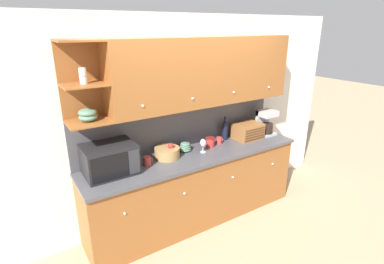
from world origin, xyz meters
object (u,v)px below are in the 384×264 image
object	(u,v)px
coffee_maker	(266,122)
wine_glass	(203,143)
microwave	(110,159)
wine_bottle	(225,129)
fruit_basket	(167,152)
bowl_stack_on_counter	(185,147)
mug_blue_second	(147,161)
bread_box	(248,131)
mug	(219,140)
storage_canister	(210,142)

from	to	relation	value
coffee_maker	wine_glass	bearing A→B (deg)	-177.19
microwave	coffee_maker	distance (m)	2.33
wine_glass	wine_bottle	xyz separation A→B (m)	(0.51, 0.21, 0.03)
wine_glass	wine_bottle	bearing A→B (deg)	21.86
fruit_basket	bowl_stack_on_counter	size ratio (longest dim) A/B	2.01
microwave	wine_glass	xyz separation A→B (m)	(1.17, -0.07, -0.04)
mug_blue_second	wine_glass	world-z (taller)	wine_glass
wine_glass	bread_box	size ratio (longest dim) A/B	0.46
bowl_stack_on_counter	bread_box	xyz separation A→B (m)	(0.98, -0.10, 0.06)
bread_box	mug	bearing A→B (deg)	170.74
bread_box	coffee_maker	xyz separation A→B (m)	(0.34, 0.00, 0.07)
fruit_basket	microwave	bearing A→B (deg)	-177.58
microwave	storage_canister	world-z (taller)	microwave
wine_bottle	bread_box	world-z (taller)	wine_bottle
storage_canister	wine_bottle	xyz separation A→B (m)	(0.33, 0.10, 0.09)
bowl_stack_on_counter	storage_canister	distance (m)	0.36
wine_bottle	microwave	bearing A→B (deg)	-175.36
fruit_basket	mug	distance (m)	0.82
bread_box	coffee_maker	size ratio (longest dim) A/B	1.05
coffee_maker	bread_box	bearing A→B (deg)	-179.59
bread_box	fruit_basket	bearing A→B (deg)	177.96
fruit_basket	bread_box	xyz separation A→B (m)	(1.27, -0.05, 0.04)
mug	coffee_maker	size ratio (longest dim) A/B	0.25
microwave	bread_box	distance (m)	1.98
storage_canister	mug	size ratio (longest dim) A/B	1.37
microwave	bowl_stack_on_counter	size ratio (longest dim) A/B	3.60
storage_canister	bread_box	bearing A→B (deg)	-4.56
fruit_basket	wine_bottle	size ratio (longest dim) A/B	0.92
storage_canister	coffee_maker	distance (m)	0.97
bowl_stack_on_counter	microwave	bearing A→B (deg)	-175.19
bowl_stack_on_counter	wine_bottle	xyz separation A→B (m)	(0.68, 0.05, 0.09)
fruit_basket	storage_canister	xyz separation A→B (m)	(0.65, 0.00, -0.00)
mug	wine_glass	bearing A→B (deg)	-160.28
wine_glass	bowl_stack_on_counter	bearing A→B (deg)	137.81
mug_blue_second	storage_canister	bearing A→B (deg)	3.90
mug_blue_second	storage_canister	xyz separation A→B (m)	(0.94, 0.06, 0.01)
microwave	fruit_basket	size ratio (longest dim) A/B	1.79
bowl_stack_on_counter	bread_box	size ratio (longest dim) A/B	0.39
mug_blue_second	coffee_maker	size ratio (longest dim) A/B	0.29
wine_bottle	wine_glass	bearing A→B (deg)	-158.14
wine_glass	fruit_basket	bearing A→B (deg)	167.81
storage_canister	bread_box	distance (m)	0.63
storage_canister	wine_glass	bearing A→B (deg)	-151.04
mug_blue_second	mug	size ratio (longest dim) A/B	1.16
bowl_stack_on_counter	storage_canister	world-z (taller)	storage_canister
wine_bottle	mug	bearing A→B (deg)	-153.48
storage_canister	wine_bottle	world-z (taller)	wine_bottle
microwave	mug_blue_second	bearing A→B (deg)	-4.00
wine_glass	coffee_maker	size ratio (longest dim) A/B	0.49
bowl_stack_on_counter	bread_box	distance (m)	0.99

